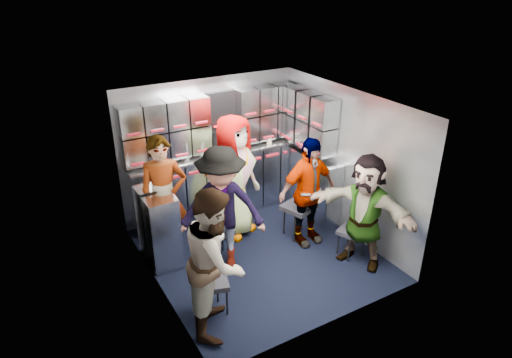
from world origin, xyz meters
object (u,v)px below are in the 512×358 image
attendant_arc_c (234,177)px  attendant_arc_e (364,211)px  jump_seat_mid_left (217,233)px  jump_seat_near_right (352,232)px  attendant_arc_a (216,260)px  jump_seat_near_left (210,283)px  attendant_arc_d (307,192)px  jump_seat_center (229,203)px  attendant_standing (164,198)px  jump_seat_mid_right (299,208)px  attendant_arc_b (222,209)px

attendant_arc_c → attendant_arc_e: (1.07, -1.48, -0.13)m
jump_seat_mid_left → jump_seat_near_right: bearing=-27.9°
attendant_arc_a → jump_seat_near_left: bearing=31.5°
jump_seat_mid_left → attendant_arc_d: attendant_arc_d is taller
jump_seat_near_left → attendant_arc_c: (1.03, 1.38, 0.49)m
attendant_arc_c → jump_seat_near_right: bearing=-74.9°
jump_seat_center → attendant_arc_d: 1.23m
attendant_standing → jump_seat_mid_right: bearing=-0.3°
attendant_standing → attendant_arc_a: (0.00, -1.54, -0.02)m
jump_seat_near_right → attendant_arc_e: 0.45m
attendant_arc_b → attendant_arc_d: bearing=25.4°
jump_seat_mid_right → attendant_arc_b: bearing=-175.0°
attendant_arc_a → attendant_arc_b: 1.05m
jump_seat_mid_right → attendant_arc_d: (0.00, -0.18, 0.34)m
jump_seat_near_right → attendant_arc_c: attendant_arc_c is taller
attendant_standing → attendant_arc_e: size_ratio=1.10×
attendant_arc_c → attendant_arc_e: attendant_arc_c is taller
jump_seat_center → jump_seat_mid_left: bearing=-127.9°
jump_seat_near_left → attendant_arc_d: (1.77, 0.66, 0.37)m
jump_seat_center → attendant_arc_d: attendant_arc_d is taller
attendant_arc_b → attendant_arc_d: size_ratio=1.06×
jump_seat_mid_right → attendant_arc_c: (-0.75, 0.54, 0.45)m
jump_seat_mid_left → attendant_standing: size_ratio=0.25×
jump_seat_mid_right → attendant_arc_e: bearing=-70.9°
jump_seat_near_left → jump_seat_mid_left: bearing=60.3°
attendant_arc_b → jump_seat_center: bearing=87.3°
jump_seat_near_right → attendant_standing: size_ratio=0.26×
jump_seat_mid_right → jump_seat_near_right: size_ratio=1.18×
jump_seat_center → attendant_arc_d: size_ratio=0.28×
attendant_arc_b → attendant_arc_c: bearing=80.7°
attendant_arc_a → attendant_standing: bearing=31.5°
jump_seat_near_left → jump_seat_center: bearing=56.7°
jump_seat_mid_right → attendant_arc_e: attendant_arc_e is taller
attendant_standing → attendant_arc_b: 0.81m
jump_seat_near_left → attendant_arc_e: 2.13m
jump_seat_center → attendant_arc_e: bearing=-57.2°
jump_seat_mid_left → jump_seat_near_right: jump_seat_mid_left is taller
attendant_arc_a → attendant_arc_c: bearing=-1.8°
jump_seat_near_left → attendant_arc_b: attendant_arc_b is taller
attendant_standing → jump_seat_mid_left: bearing=-24.3°
jump_seat_mid_right → jump_seat_near_right: bearing=-66.8°
attendant_arc_a → attendant_arc_e: (2.10, 0.08, -0.06)m
jump_seat_mid_left → jump_seat_center: jump_seat_center is taller
jump_seat_mid_right → attendant_arc_b: 1.31m
jump_seat_near_left → jump_seat_mid_left: size_ratio=1.11×
attendant_arc_a → attendant_arc_c: size_ratio=0.92×
jump_seat_mid_left → jump_seat_near_left: bearing=-119.7°
attendant_arc_d → attendant_standing: bearing=156.6°
attendant_arc_e → jump_seat_center: bearing=-171.0°
jump_seat_near_left → jump_seat_mid_left: (0.52, 0.92, -0.02)m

